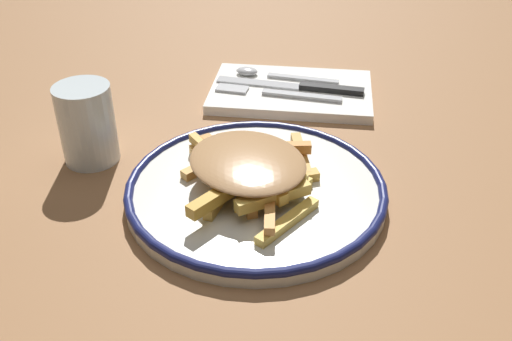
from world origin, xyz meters
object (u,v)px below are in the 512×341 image
at_px(napkin, 289,92).
at_px(spoon, 269,74).
at_px(knife, 302,87).
at_px(fries_heap, 249,168).
at_px(water_glass, 87,124).
at_px(plate, 256,189).
at_px(fork, 277,93).

xyz_separation_m(napkin, spoon, (0.03, 0.03, 0.01)).
bearing_deg(knife, fries_heap, 174.59).
distance_m(knife, water_glass, 0.31).
height_order(plate, spoon, spoon).
relative_size(plate, fork, 1.58).
distance_m(napkin, fork, 0.03).
relative_size(fries_heap, fork, 1.16).
relative_size(fork, water_glass, 1.88).
xyz_separation_m(knife, water_glass, (-0.21, 0.22, 0.03)).
bearing_deg(water_glass, knife, -46.26).
height_order(napkin, knife, knife).
relative_size(plate, napkin, 1.24).
relative_size(fries_heap, napkin, 0.91).
height_order(fries_heap, napkin, fries_heap).
distance_m(plate, napkin, 0.25).
bearing_deg(plate, spoon, 7.73).
distance_m(plate, spoon, 0.28).
distance_m(plate, knife, 0.25).
bearing_deg(fork, napkin, -23.91).
bearing_deg(spoon, water_glass, 145.31).
bearing_deg(napkin, knife, -91.95).
xyz_separation_m(fries_heap, fork, (0.22, 0.01, -0.02)).
distance_m(fries_heap, fork, 0.22).
height_order(napkin, spoon, spoon).
bearing_deg(fries_heap, fork, 1.97).
distance_m(fries_heap, knife, 0.25).
xyz_separation_m(knife, spoon, (0.03, 0.05, 0.00)).
height_order(fork, spoon, spoon).
xyz_separation_m(fries_heap, napkin, (0.25, -0.00, -0.03)).
bearing_deg(napkin, water_glass, 136.38).
relative_size(plate, knife, 1.33).
bearing_deg(knife, napkin, 88.05).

